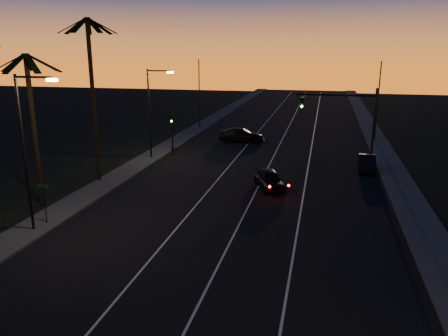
% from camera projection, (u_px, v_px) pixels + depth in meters
% --- Properties ---
extents(road, '(20.00, 170.00, 0.01)m').
position_uv_depth(road, '(249.00, 192.00, 32.48)').
color(road, black).
rests_on(road, ground).
extents(sidewalk_left, '(2.40, 170.00, 0.16)m').
position_uv_depth(sidewalk_left, '(111.00, 181.00, 34.89)').
color(sidewalk_left, '#32322F').
rests_on(sidewalk_left, ground).
extents(sidewalk_right, '(2.40, 170.00, 0.16)m').
position_uv_depth(sidewalk_right, '(409.00, 202.00, 30.04)').
color(sidewalk_right, '#32322F').
rests_on(sidewalk_right, ground).
extents(lane_stripe_left, '(0.12, 160.00, 0.01)m').
position_uv_depth(lane_stripe_left, '(210.00, 189.00, 33.13)').
color(lane_stripe_left, silver).
rests_on(lane_stripe_left, road).
extents(lane_stripe_mid, '(0.12, 160.00, 0.01)m').
position_uv_depth(lane_stripe_mid, '(256.00, 192.00, 32.37)').
color(lane_stripe_mid, silver).
rests_on(lane_stripe_mid, road).
extents(lane_stripe_right, '(0.12, 160.00, 0.01)m').
position_uv_depth(lane_stripe_right, '(303.00, 195.00, 31.61)').
color(lane_stripe_right, silver).
rests_on(lane_stripe_right, road).
extents(palm_mid, '(4.25, 4.16, 10.03)m').
position_uv_depth(palm_mid, '(32.00, 114.00, 28.06)').
color(palm_mid, black).
rests_on(palm_mid, ground).
extents(palm_far, '(4.25, 4.16, 12.53)m').
position_uv_depth(palm_far, '(92.00, 85.00, 33.12)').
color(palm_far, black).
rests_on(palm_far, ground).
extents(streetlight_left_near, '(2.55, 0.26, 9.00)m').
position_uv_depth(streetlight_left_near, '(28.00, 142.00, 24.00)').
color(streetlight_left_near, black).
rests_on(streetlight_left_near, ground).
extents(streetlight_left_far, '(2.55, 0.26, 8.50)m').
position_uv_depth(streetlight_left_far, '(152.00, 106.00, 40.99)').
color(streetlight_left_far, black).
rests_on(streetlight_left_far, ground).
extents(street_sign, '(0.70, 0.06, 2.60)m').
position_uv_depth(street_sign, '(44.00, 199.00, 25.93)').
color(street_sign, black).
rests_on(street_sign, ground).
extents(signal_mast, '(7.10, 0.41, 7.00)m').
position_uv_depth(signal_mast, '(347.00, 112.00, 39.07)').
color(signal_mast, black).
rests_on(signal_mast, ground).
extents(signal_post, '(0.28, 0.37, 4.20)m').
position_uv_depth(signal_post, '(172.00, 126.00, 43.17)').
color(signal_post, black).
rests_on(signal_post, ground).
extents(far_pole_left, '(0.14, 0.14, 9.00)m').
position_uv_depth(far_pole_left, '(199.00, 95.00, 57.18)').
color(far_pole_left, black).
rests_on(far_pole_left, ground).
extents(far_pole_right, '(0.14, 0.14, 9.00)m').
position_uv_depth(far_pole_right, '(378.00, 102.00, 49.60)').
color(far_pole_right, black).
rests_on(far_pole_right, ground).
extents(lead_car, '(3.29, 4.83, 1.40)m').
position_uv_depth(lead_car, '(269.00, 179.00, 33.14)').
color(lead_car, black).
rests_on(lead_car, road).
extents(right_car, '(1.60, 4.12, 1.34)m').
position_uv_depth(right_car, '(367.00, 163.00, 38.01)').
color(right_car, black).
rests_on(right_car, road).
extents(cross_car, '(5.35, 2.41, 1.52)m').
position_uv_depth(cross_car, '(241.00, 135.00, 49.89)').
color(cross_car, black).
rests_on(cross_car, road).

